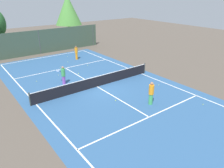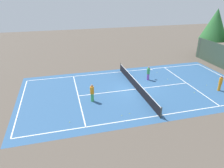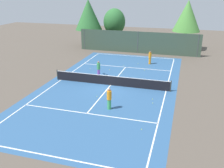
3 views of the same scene
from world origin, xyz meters
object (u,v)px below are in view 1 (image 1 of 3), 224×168
(player_1, at_px, (151,93))
(tennis_ball_9, at_px, (159,85))
(tennis_ball_4, at_px, (37,81))
(tennis_ball_7, at_px, (87,65))
(tennis_ball_6, at_px, (68,62))
(tennis_ball_8, at_px, (152,83))
(tennis_ball_2, at_px, (79,74))
(tennis_ball_3, at_px, (59,75))
(tennis_ball_5, at_px, (68,56))
(player_2, at_px, (76,53))
(player_0, at_px, (63,75))
(tennis_ball_0, at_px, (203,104))
(tennis_ball_1, at_px, (60,67))
(tennis_ball_10, at_px, (116,100))

(player_1, xyz_separation_m, tennis_ball_9, (3.23, 2.05, -0.89))
(player_1, xyz_separation_m, tennis_ball_4, (-5.34, 9.61, -0.89))
(tennis_ball_7, distance_m, tennis_ball_9, 9.12)
(tennis_ball_6, xyz_separation_m, tennis_ball_8, (3.34, -10.57, 0.00))
(player_1, height_order, tennis_ball_2, player_1)
(tennis_ball_3, relative_size, tennis_ball_5, 1.00)
(player_2, xyz_separation_m, tennis_ball_5, (-0.36, 1.80, -0.84))
(player_0, distance_m, tennis_ball_5, 9.25)
(tennis_ball_4, xyz_separation_m, tennis_ball_6, (5.11, 3.78, 0.00))
(tennis_ball_3, height_order, tennis_ball_6, same)
(tennis_ball_6, distance_m, tennis_ball_7, 2.78)
(tennis_ball_6, bearing_deg, tennis_ball_0, -78.19)
(tennis_ball_2, xyz_separation_m, tennis_ball_4, (-4.17, 0.57, 0.00))
(tennis_ball_6, bearing_deg, tennis_ball_8, -72.46)
(tennis_ball_1, distance_m, tennis_ball_2, 3.20)
(tennis_ball_3, xyz_separation_m, tennis_ball_4, (-2.34, -0.29, 0.00))
(tennis_ball_0, bearing_deg, player_0, 123.56)
(tennis_ball_6, height_order, tennis_ball_7, same)
(tennis_ball_4, bearing_deg, tennis_ball_8, -38.77)
(tennis_ball_3, height_order, tennis_ball_7, same)
(tennis_ball_1, xyz_separation_m, tennis_ball_8, (4.91, -9.35, 0.00))
(tennis_ball_7, xyz_separation_m, tennis_ball_10, (-2.79, -8.89, 0.00))
(tennis_ball_0, xyz_separation_m, tennis_ball_6, (-3.31, 15.85, 0.00))
(player_0, bearing_deg, tennis_ball_1, 69.74)
(player_1, relative_size, tennis_ball_0, 27.33)
(player_2, bearing_deg, tennis_ball_0, -83.40)
(player_0, bearing_deg, tennis_ball_3, 77.69)
(player_1, bearing_deg, tennis_ball_1, 98.40)
(tennis_ball_3, bearing_deg, tennis_ball_1, 62.14)
(tennis_ball_0, height_order, tennis_ball_3, same)
(tennis_ball_0, xyz_separation_m, tennis_ball_10, (-4.86, 4.46, 0.00))
(tennis_ball_2, relative_size, tennis_ball_3, 1.00)
(player_2, height_order, tennis_ball_9, player_2)
(tennis_ball_3, xyz_separation_m, tennis_ball_8, (6.11, -7.08, 0.00))
(player_2, relative_size, tennis_ball_1, 25.78)
(tennis_ball_7, height_order, tennis_ball_8, same)
(tennis_ball_0, distance_m, tennis_ball_5, 18.21)
(tennis_ball_7, height_order, tennis_ball_10, same)
(tennis_ball_8, bearing_deg, player_2, 99.84)
(tennis_ball_0, distance_m, tennis_ball_1, 15.42)
(tennis_ball_3, bearing_deg, tennis_ball_10, -81.20)
(player_2, distance_m, tennis_ball_8, 11.18)
(player_0, distance_m, tennis_ball_8, 8.17)
(tennis_ball_9, height_order, tennis_ball_10, same)
(tennis_ball_2, bearing_deg, player_0, -146.97)
(tennis_ball_5, height_order, tennis_ball_8, same)
(player_1, xyz_separation_m, tennis_ball_8, (3.11, 2.82, -0.89))
(tennis_ball_0, xyz_separation_m, tennis_ball_1, (-4.89, 14.63, 0.00))
(tennis_ball_8, bearing_deg, tennis_ball_5, 100.06)
(player_0, distance_m, tennis_ball_0, 11.98)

